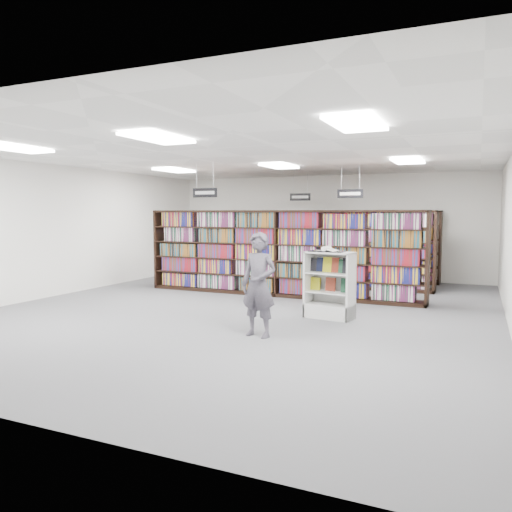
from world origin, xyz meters
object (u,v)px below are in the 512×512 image
at_px(endcap_display, 330,295).
at_px(open_book, 327,250).
at_px(bookshelf_row_near, 279,253).
at_px(shopper, 259,285).

distance_m(endcap_display, open_book, 0.87).
bearing_deg(endcap_display, bookshelf_row_near, 140.16).
height_order(bookshelf_row_near, shopper, bookshelf_row_near).
bearing_deg(shopper, endcap_display, 78.00).
bearing_deg(bookshelf_row_near, open_book, -48.65).
bearing_deg(bookshelf_row_near, shopper, -73.23).
relative_size(bookshelf_row_near, shopper, 4.06).
bearing_deg(endcap_display, open_book, -171.69).
height_order(endcap_display, open_book, open_book).
bearing_deg(open_book, bookshelf_row_near, 134.43).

